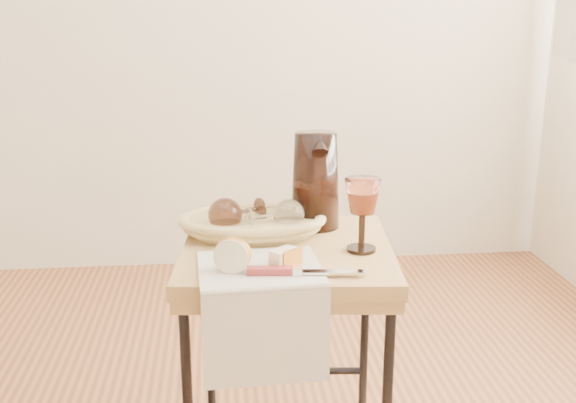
{
  "coord_description": "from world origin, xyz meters",
  "views": [
    {
      "loc": [
        0.22,
        -1.43,
        1.22
      ],
      "look_at": [
        0.38,
        0.15,
        0.77
      ],
      "focal_mm": 43.24,
      "sensor_mm": 36.0,
      "label": 1
    }
  ],
  "objects_px": {
    "side_table": "(287,365)",
    "pitcher": "(315,180)",
    "goblet_lying_a": "(240,212)",
    "table_knife": "(301,270)",
    "bread_basket": "(252,226)",
    "wine_goblet": "(362,215)",
    "goblet_lying_b": "(272,216)",
    "apple_half": "(233,253)",
    "tea_towel": "(260,268)"
  },
  "relations": [
    {
      "from": "side_table",
      "to": "pitcher",
      "type": "distance_m",
      "value": 0.49
    },
    {
      "from": "goblet_lying_b",
      "to": "apple_half",
      "type": "relative_size",
      "value": 1.57
    },
    {
      "from": "pitcher",
      "to": "wine_goblet",
      "type": "height_order",
      "value": "pitcher"
    },
    {
      "from": "tea_towel",
      "to": "bread_basket",
      "type": "distance_m",
      "value": 0.25
    },
    {
      "from": "goblet_lying_a",
      "to": "pitcher",
      "type": "xyz_separation_m",
      "value": [
        0.2,
        0.04,
        0.07
      ]
    },
    {
      "from": "goblet_lying_a",
      "to": "pitcher",
      "type": "relative_size",
      "value": 0.49
    },
    {
      "from": "goblet_lying_a",
      "to": "pitcher",
      "type": "height_order",
      "value": "pitcher"
    },
    {
      "from": "side_table",
      "to": "goblet_lying_b",
      "type": "bearing_deg",
      "value": 109.9
    },
    {
      "from": "goblet_lying_a",
      "to": "side_table",
      "type": "bearing_deg",
      "value": 104.41
    },
    {
      "from": "tea_towel",
      "to": "table_knife",
      "type": "xyz_separation_m",
      "value": [
        0.09,
        -0.05,
        0.01
      ]
    },
    {
      "from": "apple_half",
      "to": "tea_towel",
      "type": "bearing_deg",
      "value": 25.64
    },
    {
      "from": "table_knife",
      "to": "side_table",
      "type": "bearing_deg",
      "value": 98.72
    },
    {
      "from": "tea_towel",
      "to": "table_knife",
      "type": "height_order",
      "value": "table_knife"
    },
    {
      "from": "goblet_lying_a",
      "to": "apple_half",
      "type": "bearing_deg",
      "value": 56.33
    },
    {
      "from": "side_table",
      "to": "goblet_lying_a",
      "type": "xyz_separation_m",
      "value": [
        -0.11,
        0.12,
        0.38
      ]
    },
    {
      "from": "side_table",
      "to": "apple_half",
      "type": "distance_m",
      "value": 0.43
    },
    {
      "from": "bread_basket",
      "to": "goblet_lying_b",
      "type": "relative_size",
      "value": 2.55
    },
    {
      "from": "side_table",
      "to": "pitcher",
      "type": "height_order",
      "value": "pitcher"
    },
    {
      "from": "goblet_lying_b",
      "to": "wine_goblet",
      "type": "relative_size",
      "value": 0.73
    },
    {
      "from": "goblet_lying_a",
      "to": "goblet_lying_b",
      "type": "distance_m",
      "value": 0.09
    },
    {
      "from": "wine_goblet",
      "to": "tea_towel",
      "type": "bearing_deg",
      "value": -158.66
    },
    {
      "from": "side_table",
      "to": "bread_basket",
      "type": "height_order",
      "value": "bread_basket"
    },
    {
      "from": "bread_basket",
      "to": "pitcher",
      "type": "bearing_deg",
      "value": 19.33
    },
    {
      "from": "bread_basket",
      "to": "pitcher",
      "type": "distance_m",
      "value": 0.21
    },
    {
      "from": "side_table",
      "to": "pitcher",
      "type": "bearing_deg",
      "value": 59.83
    },
    {
      "from": "table_knife",
      "to": "tea_towel",
      "type": "bearing_deg",
      "value": 154.53
    },
    {
      "from": "goblet_lying_b",
      "to": "apple_half",
      "type": "distance_m",
      "value": 0.27
    },
    {
      "from": "wine_goblet",
      "to": "table_knife",
      "type": "height_order",
      "value": "wine_goblet"
    },
    {
      "from": "tea_towel",
      "to": "pitcher",
      "type": "xyz_separation_m",
      "value": [
        0.17,
        0.3,
        0.12
      ]
    },
    {
      "from": "side_table",
      "to": "tea_towel",
      "type": "bearing_deg",
      "value": -117.28
    },
    {
      "from": "goblet_lying_a",
      "to": "wine_goblet",
      "type": "height_order",
      "value": "wine_goblet"
    },
    {
      "from": "bread_basket",
      "to": "goblet_lying_b",
      "type": "height_order",
      "value": "goblet_lying_b"
    },
    {
      "from": "tea_towel",
      "to": "pitcher",
      "type": "relative_size",
      "value": 0.93
    },
    {
      "from": "goblet_lying_a",
      "to": "table_knife",
      "type": "relative_size",
      "value": 0.56
    },
    {
      "from": "pitcher",
      "to": "wine_goblet",
      "type": "relative_size",
      "value": 1.61
    },
    {
      "from": "side_table",
      "to": "tea_towel",
      "type": "xyz_separation_m",
      "value": [
        -0.08,
        -0.15,
        0.33
      ]
    },
    {
      "from": "bread_basket",
      "to": "apple_half",
      "type": "height_order",
      "value": "apple_half"
    },
    {
      "from": "wine_goblet",
      "to": "table_knife",
      "type": "xyz_separation_m",
      "value": [
        -0.16,
        -0.15,
        -0.07
      ]
    },
    {
      "from": "tea_towel",
      "to": "wine_goblet",
      "type": "bearing_deg",
      "value": 18.38
    },
    {
      "from": "side_table",
      "to": "apple_half",
      "type": "xyz_separation_m",
      "value": [
        -0.14,
        -0.16,
        0.37
      ]
    },
    {
      "from": "goblet_lying_b",
      "to": "tea_towel",
      "type": "bearing_deg",
      "value": -113.35
    },
    {
      "from": "side_table",
      "to": "bread_basket",
      "type": "xyz_separation_m",
      "value": [
        -0.08,
        0.1,
        0.35
      ]
    },
    {
      "from": "bread_basket",
      "to": "table_knife",
      "type": "relative_size",
      "value": 1.32
    },
    {
      "from": "bread_basket",
      "to": "table_knife",
      "type": "height_order",
      "value": "bread_basket"
    },
    {
      "from": "side_table",
      "to": "apple_half",
      "type": "relative_size",
      "value": 7.72
    },
    {
      "from": "pitcher",
      "to": "wine_goblet",
      "type": "xyz_separation_m",
      "value": [
        0.08,
        -0.21,
        -0.04
      ]
    },
    {
      "from": "side_table",
      "to": "table_knife",
      "type": "relative_size",
      "value": 2.56
    },
    {
      "from": "goblet_lying_a",
      "to": "wine_goblet",
      "type": "distance_m",
      "value": 0.33
    },
    {
      "from": "bread_basket",
      "to": "goblet_lying_a",
      "type": "height_order",
      "value": "goblet_lying_a"
    },
    {
      "from": "table_knife",
      "to": "apple_half",
      "type": "bearing_deg",
      "value": 170.2
    }
  ]
}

